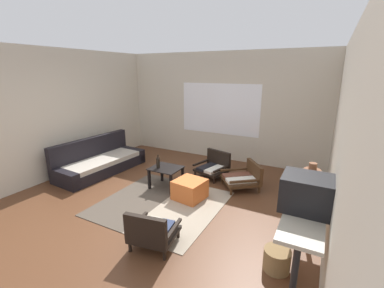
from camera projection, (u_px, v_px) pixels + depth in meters
name	position (u px, v px, depth m)	size (l,w,h in m)	color
ground_plane	(150.00, 208.00, 4.35)	(7.80, 7.80, 0.00)	#56331E
far_wall_with_window	(220.00, 107.00, 6.58)	(5.60, 0.13, 2.70)	beige
side_wall_right	(343.00, 149.00, 3.03)	(0.12, 6.60, 2.70)	beige
side_wall_left	(54.00, 114.00, 5.43)	(0.12, 6.60, 2.70)	beige
area_rug	(161.00, 203.00, 4.51)	(1.99, 1.96, 0.01)	#4C4238
couch	(100.00, 162.00, 5.90)	(0.92, 2.08, 0.76)	black
coffee_table	(166.00, 172.00, 5.04)	(0.58, 0.51, 0.42)	black
armchair_by_window	(214.00, 166.00, 5.64)	(0.73, 0.70, 0.54)	black
armchair_striped_foreground	(152.00, 232.00, 3.31)	(0.65, 0.63, 0.55)	black
armchair_corner	(244.00, 177.00, 5.07)	(0.90, 0.90, 0.50)	#472D19
ottoman_orange	(190.00, 189.00, 4.64)	(0.50, 0.50, 0.36)	#D1662D
console_shelf	(306.00, 211.00, 2.85)	(0.40, 1.62, 0.83)	#B2AD9E
crt_television	(307.00, 193.00, 2.66)	(0.52, 0.42, 0.37)	black
clay_vase	(311.00, 178.00, 3.18)	(0.20, 0.20, 0.32)	brown
glass_bottle	(158.00, 162.00, 4.99)	(0.07, 0.07, 0.26)	black
wicker_basket	(277.00, 260.00, 2.98)	(0.31, 0.31, 0.26)	olive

